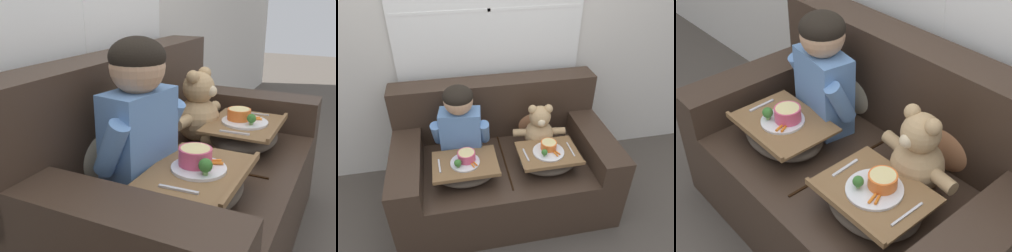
% 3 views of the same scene
% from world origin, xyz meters
% --- Properties ---
extents(ground_plane, '(14.00, 14.00, 0.00)m').
position_xyz_m(ground_plane, '(0.00, 0.00, 0.00)').
color(ground_plane, '#4C443D').
extents(wall_back_with_window, '(8.00, 0.08, 2.60)m').
position_xyz_m(wall_back_with_window, '(0.00, 0.60, 1.31)').
color(wall_back_with_window, beige).
rests_on(wall_back_with_window, ground_plane).
extents(couch, '(1.68, 0.97, 0.96)m').
position_xyz_m(couch, '(0.00, 0.07, 0.34)').
color(couch, '#38281E').
rests_on(couch, ground_plane).
extents(throw_pillow_behind_child, '(0.34, 0.16, 0.35)m').
position_xyz_m(throw_pillow_behind_child, '(-0.31, 0.31, 0.63)').
color(throw_pillow_behind_child, '#C1B293').
rests_on(throw_pillow_behind_child, couch).
extents(throw_pillow_behind_teddy, '(0.34, 0.16, 0.35)m').
position_xyz_m(throw_pillow_behind_teddy, '(0.31, 0.31, 0.63)').
color(throw_pillow_behind_teddy, '#B2754C').
rests_on(throw_pillow_behind_teddy, couch).
extents(child_figure, '(0.45, 0.24, 0.61)m').
position_xyz_m(child_figure, '(-0.31, 0.08, 0.80)').
color(child_figure, '#5B84BC').
rests_on(child_figure, couch).
extents(teddy_bear, '(0.43, 0.30, 0.39)m').
position_xyz_m(teddy_bear, '(0.31, 0.08, 0.63)').
color(teddy_bear, tan).
rests_on(teddy_bear, couch).
extents(lap_tray_child, '(0.46, 0.35, 0.21)m').
position_xyz_m(lap_tray_child, '(-0.31, -0.17, 0.54)').
color(lap_tray_child, '#473D33').
rests_on(lap_tray_child, child_figure).
extents(lap_tray_teddy, '(0.45, 0.35, 0.20)m').
position_xyz_m(lap_tray_teddy, '(0.31, -0.17, 0.54)').
color(lap_tray_teddy, '#473D33').
rests_on(lap_tray_teddy, teddy_bear).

